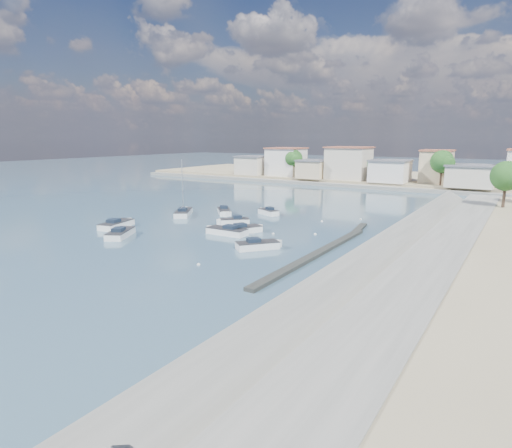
{
  "coord_description": "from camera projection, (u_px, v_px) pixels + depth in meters",
  "views": [
    {
      "loc": [
        24.96,
        -29.94,
        12.21
      ],
      "look_at": [
        -3.58,
        14.62,
        1.4
      ],
      "focal_mm": 30.0,
      "sensor_mm": 36.0,
      "label": 1
    }
  ],
  "objects": [
    {
      "name": "ground",
      "position": [
        353.0,
        209.0,
        73.34
      ],
      "size": [
        400.0,
        400.0,
        0.0
      ],
      "primitive_type": "plane",
      "color": "#2A4654",
      "rests_on": "ground"
    },
    {
      "name": "seawall_walkway",
      "position": [
        440.0,
        257.0,
        41.1
      ],
      "size": [
        5.0,
        90.0,
        1.8
      ],
      "primitive_type": "cube",
      "color": "slate",
      "rests_on": "ground"
    },
    {
      "name": "breakwater",
      "position": [
        327.0,
        248.0,
        47.12
      ],
      "size": [
        2.0,
        31.02,
        0.35
      ],
      "color": "black",
      "rests_on": "ground"
    },
    {
      "name": "far_shore_land",
      "position": [
        420.0,
        180.0,
        116.1
      ],
      "size": [
        160.0,
        40.0,
        1.4
      ],
      "primitive_type": "cube",
      "color": "gray",
      "rests_on": "ground"
    },
    {
      "name": "far_shore_quay",
      "position": [
        400.0,
        189.0,
        98.83
      ],
      "size": [
        160.0,
        2.5,
        0.8
      ],
      "primitive_type": "cube",
      "color": "slate",
      "rests_on": "ground"
    },
    {
      "name": "far_town",
      "position": [
        456.0,
        169.0,
        97.15
      ],
      "size": [
        113.01,
        12.8,
        8.35
      ],
      "color": "beige",
      "rests_on": "far_shore_land"
    },
    {
      "name": "shore_trees",
      "position": [
        439.0,
        166.0,
        90.88
      ],
      "size": [
        74.56,
        38.32,
        7.92
      ],
      "color": "#38281E",
      "rests_on": "ground"
    },
    {
      "name": "motorboat_a",
      "position": [
        121.0,
        233.0,
        53.4
      ],
      "size": [
        4.31,
        5.62,
        1.48
      ],
      "color": "white",
      "rests_on": "ground"
    },
    {
      "name": "motorboat_b",
      "position": [
        245.0,
        230.0,
        55.52
      ],
      "size": [
        3.87,
        5.16,
        1.48
      ],
      "color": "white",
      "rests_on": "ground"
    },
    {
      "name": "motorboat_c",
      "position": [
        225.0,
        231.0,
        54.54
      ],
      "size": [
        5.95,
        2.11,
        1.48
      ],
      "color": "white",
      "rests_on": "ground"
    },
    {
      "name": "motorboat_d",
      "position": [
        233.0,
        222.0,
        60.84
      ],
      "size": [
        4.16,
        4.0,
        1.48
      ],
      "color": "white",
      "rests_on": "ground"
    },
    {
      "name": "motorboat_e",
      "position": [
        118.0,
        224.0,
        58.85
      ],
      "size": [
        3.28,
        6.1,
        1.48
      ],
      "color": "white",
      "rests_on": "ground"
    },
    {
      "name": "motorboat_f",
      "position": [
        268.0,
        212.0,
        68.55
      ],
      "size": [
        4.27,
        3.04,
        1.48
      ],
      "color": "white",
      "rests_on": "ground"
    },
    {
      "name": "motorboat_g",
      "position": [
        224.0,
        212.0,
        68.62
      ],
      "size": [
        4.51,
        4.65,
        1.48
      ],
      "color": "white",
      "rests_on": "ground"
    },
    {
      "name": "motorboat_h",
      "position": [
        260.0,
        245.0,
        47.45
      ],
      "size": [
        4.41,
        4.8,
        1.48
      ],
      "color": "white",
      "rests_on": "ground"
    },
    {
      "name": "sailboat",
      "position": [
        184.0,
        212.0,
        68.04
      ],
      "size": [
        5.14,
        6.32,
        9.0
      ],
      "color": "white",
      "rests_on": "ground"
    },
    {
      "name": "mooring_buoys",
      "position": [
        308.0,
        238.0,
        52.41
      ],
      "size": [
        15.21,
        31.41,
        0.34
      ],
      "color": "white",
      "rests_on": "ground"
    }
  ]
}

